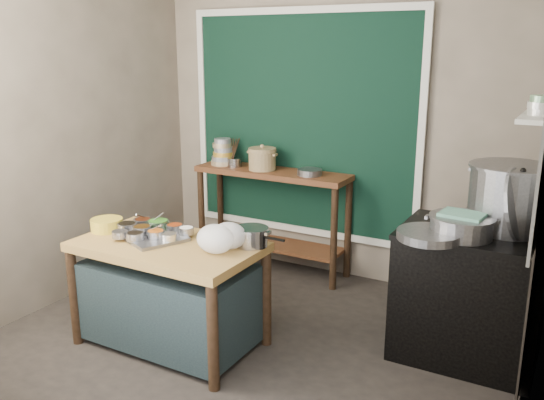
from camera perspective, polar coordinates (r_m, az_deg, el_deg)
The scene contains 27 objects.
floor at distance 4.22m, azimuth -1.95°, elevation -13.90°, with size 3.50×3.00×0.02m, color #2B2520.
back_wall at distance 5.09m, azimuth 6.77°, elevation 7.77°, with size 3.50×0.02×2.80m, color gray.
left_wall at distance 4.89m, azimuth -20.20°, elevation 6.67°, with size 0.02×3.00×2.80m, color gray.
curtain_panel at distance 5.20m, azimuth 2.99°, elevation 7.46°, with size 2.10×0.02×1.90m, color black.
curtain_frame at distance 5.19m, azimuth 2.94°, elevation 7.44°, with size 2.22×0.03×2.02m, color beige, non-canonical shape.
soot_patch at distance 4.04m, azimuth 24.96°, elevation -5.70°, with size 0.01×1.30×1.30m, color black.
wall_shelf at distance 4.05m, azimuth 25.05°, elevation 7.49°, with size 0.22×0.70×0.03m, color beige.
prep_table at distance 4.09m, azimuth -10.08°, elevation -9.16°, with size 1.25×0.72×0.75m, color olive.
back_counter at distance 5.31m, azimuth 0.02°, elevation -2.03°, with size 1.45×0.40×0.95m, color #532C17.
stove_block at distance 4.08m, azimuth 18.92°, elevation -9.02°, with size 0.90×0.68×0.85m, color black.
stove_top at distance 3.93m, azimuth 19.45°, elevation -3.14°, with size 0.92×0.69×0.03m, color black.
condiment_tray at distance 4.09m, azimuth -11.93°, elevation -3.43°, with size 0.50×0.36×0.02m, color gray.
condiment_bowls at distance 4.10m, azimuth -12.01°, elevation -2.84°, with size 0.54×0.41×0.06m.
yellow_basin at distance 4.29m, azimuth -16.04°, elevation -2.36°, with size 0.23×0.23×0.09m, color gold.
saucepan at distance 3.81m, azimuth -2.05°, elevation -3.64°, with size 0.23×0.23×0.13m, color gray, non-canonical shape.
plastic_bag_a at distance 3.69m, azimuth -5.63°, elevation -3.85°, with size 0.25×0.21×0.19m, color white.
plastic_bag_b at distance 3.77m, azimuth -4.26°, elevation -3.52°, with size 0.23×0.20×0.17m, color white.
bowl_stack at distance 5.44m, azimuth -4.88°, elevation 4.65°, with size 0.22×0.22×0.25m.
utensil_cup at distance 5.34m, azimuth -3.74°, elevation 3.75°, with size 0.14×0.14×0.08m, color gray.
ceramic_crock at distance 5.19m, azimuth -0.98°, elevation 3.98°, with size 0.26×0.26×0.18m, color #91774F, non-canonical shape.
wide_bowl at distance 4.99m, azimuth 3.75°, elevation 2.77°, with size 0.22×0.22×0.05m, color gray.
stock_pot at distance 3.98m, azimuth 22.47°, elevation 0.23°, with size 0.55×0.55×0.43m, color gray, non-canonical shape.
pot_lid at distance 3.81m, azimuth 23.00°, elevation -0.38°, with size 0.45×0.45×0.02m, color gray.
steamer at distance 3.77m, azimuth 18.26°, elevation -2.49°, with size 0.41×0.41×0.13m, color gray, non-canonical shape.
green_cloth at distance 3.75m, azimuth 18.35°, elevation -1.38°, with size 0.26×0.20×0.02m, color #69AB96.
shallow_pan at distance 3.68m, azimuth 15.28°, elevation -3.38°, with size 0.39×0.39×0.05m, color gray.
shelf_bowl_stack at distance 3.97m, azimuth 25.09°, elevation 8.44°, with size 0.16×0.16×0.12m.
Camera 1 is at (1.92, -3.16, 2.03)m, focal length 38.00 mm.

